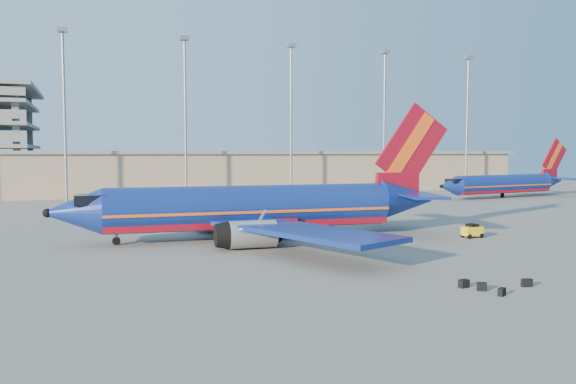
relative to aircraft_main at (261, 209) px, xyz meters
name	(u,v)px	position (x,y,z in m)	size (l,w,h in m)	color
ground	(305,230)	(6.02, 3.72, -2.84)	(220.00, 220.00, 0.00)	slate
terminal_building	(249,171)	(16.02, 61.72, 1.48)	(122.00, 16.00, 8.50)	gray
light_mast_row	(240,101)	(11.02, 49.72, 14.71)	(101.60, 1.60, 28.65)	gray
aircraft_main	(261,209)	(0.00, 0.00, 0.00)	(39.27, 37.75, 13.29)	navy
aircraft_second	(506,184)	(56.19, 31.82, -0.32)	(32.28, 12.49, 10.97)	navy
baggage_tug	(472,231)	(19.20, -6.55, -2.14)	(1.90, 1.19, 1.34)	yellow
luggage_pile	(491,286)	(7.08, -24.00, -2.60)	(4.43, 2.87, 0.49)	black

